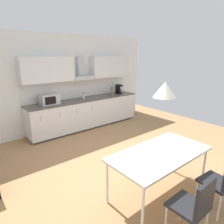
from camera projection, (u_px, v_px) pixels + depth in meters
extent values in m
cube|color=#9E754C|center=(122.00, 168.00, 3.99)|extent=(8.01, 8.34, 0.02)
cube|color=white|center=(57.00, 84.00, 5.71)|extent=(6.41, 0.10, 2.74)
cube|color=#333333|center=(87.00, 126.00, 6.25)|extent=(3.38, 0.59, 0.05)
cube|color=silver|center=(86.00, 113.00, 6.13)|extent=(3.53, 0.64, 0.81)
cube|color=#4C4742|center=(86.00, 99.00, 6.01)|extent=(3.55, 0.66, 0.03)
cube|color=silver|center=(41.00, 118.00, 4.91)|extent=(0.01, 0.01, 0.14)
cube|color=silver|center=(60.00, 115.00, 5.21)|extent=(0.01, 0.01, 0.14)
cube|color=silver|center=(77.00, 111.00, 5.52)|extent=(0.01, 0.01, 0.14)
cube|color=silver|center=(92.00, 108.00, 5.82)|extent=(0.01, 0.01, 0.14)
cube|color=silver|center=(80.00, 88.00, 6.16)|extent=(3.53, 0.02, 0.54)
cube|color=silver|center=(47.00, 70.00, 5.23)|extent=(1.42, 0.34, 0.67)
cube|color=silver|center=(110.00, 67.00, 6.50)|extent=(1.42, 0.34, 0.67)
cube|color=#B7BABF|center=(83.00, 78.00, 5.93)|extent=(0.68, 0.40, 0.10)
cube|color=#B7BABF|center=(80.00, 67.00, 5.93)|extent=(0.20, 0.16, 0.62)
cube|color=#ADADB2|center=(49.00, 99.00, 5.29)|extent=(0.48, 0.34, 0.28)
cube|color=black|center=(51.00, 101.00, 5.13)|extent=(0.29, 0.01, 0.20)
cube|color=black|center=(119.00, 93.00, 6.81)|extent=(0.18, 0.18, 0.02)
cylinder|color=black|center=(119.00, 91.00, 6.78)|extent=(0.12, 0.12, 0.12)
cube|color=black|center=(118.00, 89.00, 6.81)|extent=(0.16, 0.08, 0.30)
cube|color=black|center=(119.00, 86.00, 6.73)|extent=(0.18, 0.16, 0.06)
cylinder|color=white|center=(84.00, 96.00, 6.00)|extent=(0.07, 0.07, 0.16)
cylinder|color=black|center=(84.00, 93.00, 5.98)|extent=(0.03, 0.03, 0.03)
cylinder|color=brown|center=(112.00, 92.00, 6.53)|extent=(0.07, 0.07, 0.22)
cylinder|color=black|center=(112.00, 88.00, 6.49)|extent=(0.03, 0.03, 0.05)
cube|color=silver|center=(160.00, 154.00, 3.04)|extent=(1.62, 0.83, 0.04)
cylinder|color=silver|center=(143.00, 210.00, 2.43)|extent=(0.04, 0.04, 0.71)
cylinder|color=silver|center=(204.00, 168.00, 3.34)|extent=(0.04, 0.04, 0.71)
cylinder|color=silver|center=(107.00, 183.00, 2.95)|extent=(0.04, 0.04, 0.71)
cylinder|color=silver|center=(168.00, 152.00, 3.86)|extent=(0.04, 0.04, 0.71)
cube|color=black|center=(188.00, 206.00, 2.37)|extent=(0.40, 0.40, 0.04)
cube|color=black|center=(205.00, 198.00, 2.17)|extent=(0.38, 0.04, 0.40)
cylinder|color=silver|center=(166.00, 220.00, 2.45)|extent=(0.02, 0.02, 0.43)
cylinder|color=silver|center=(181.00, 207.00, 2.66)|extent=(0.02, 0.02, 0.43)
cylinder|color=silver|center=(206.00, 223.00, 2.41)|extent=(0.02, 0.02, 0.43)
cube|color=black|center=(216.00, 182.00, 2.81)|extent=(0.43, 0.43, 0.04)
cylinder|color=silver|center=(196.00, 194.00, 2.91)|extent=(0.02, 0.02, 0.43)
cylinder|color=silver|center=(209.00, 186.00, 3.10)|extent=(0.02, 0.02, 0.43)
cylinder|color=silver|center=(219.00, 208.00, 2.65)|extent=(0.02, 0.02, 0.43)
cone|color=silver|center=(165.00, 90.00, 2.77)|extent=(0.32, 0.32, 0.22)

